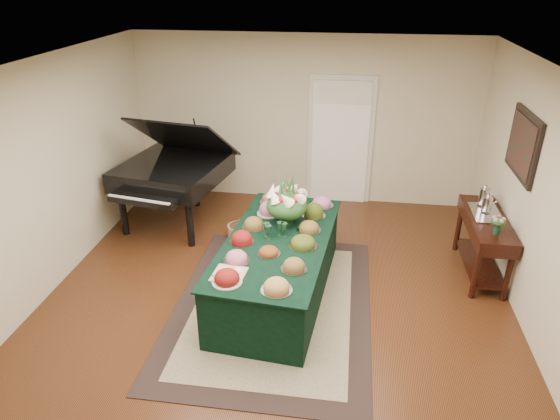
# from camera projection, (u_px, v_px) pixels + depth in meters

# --- Properties ---
(ground) EXTENTS (6.00, 6.00, 0.00)m
(ground) POSITION_uv_depth(u_px,v_px,m) (276.00, 300.00, 5.96)
(ground) COLOR black
(ground) RESTS_ON ground
(area_rug) EXTENTS (2.25, 3.15, 0.01)m
(area_rug) POSITION_uv_depth(u_px,v_px,m) (273.00, 305.00, 5.86)
(area_rug) COLOR black
(area_rug) RESTS_ON ground
(kitchen_doorway) EXTENTS (1.05, 0.07, 2.10)m
(kitchen_doorway) POSITION_uv_depth(u_px,v_px,m) (340.00, 142.00, 8.07)
(kitchen_doorway) COLOR beige
(kitchen_doorway) RESTS_ON ground
(buffet_table) EXTENTS (1.37, 2.53, 0.75)m
(buffet_table) POSITION_uv_depth(u_px,v_px,m) (278.00, 267.00, 5.91)
(buffet_table) COLOR black
(buffet_table) RESTS_ON ground
(food_platters) EXTENTS (1.14, 2.28, 0.14)m
(food_platters) POSITION_uv_depth(u_px,v_px,m) (279.00, 231.00, 5.82)
(food_platters) COLOR silver
(food_platters) RESTS_ON buffet_table
(cutting_board) EXTENTS (0.35, 0.35, 0.10)m
(cutting_board) POSITION_uv_depth(u_px,v_px,m) (229.00, 271.00, 5.08)
(cutting_board) COLOR tan
(cutting_board) RESTS_ON buffet_table
(green_goblets) EXTENTS (0.28, 0.18, 0.18)m
(green_goblets) POSITION_uv_depth(u_px,v_px,m) (275.00, 230.00, 5.76)
(green_goblets) COLOR #14321E
(green_goblets) RESTS_ON buffet_table
(floral_centerpiece) EXTENTS (0.52, 0.52, 0.52)m
(floral_centerpiece) POSITION_uv_depth(u_px,v_px,m) (287.00, 201.00, 5.98)
(floral_centerpiece) COLOR #14321E
(floral_centerpiece) RESTS_ON buffet_table
(grand_piano) EXTENTS (1.73, 1.87, 1.72)m
(grand_piano) POSITION_uv_depth(u_px,v_px,m) (173.00, 171.00, 7.39)
(grand_piano) COLOR black
(grand_piano) RESTS_ON ground
(wicker_basket) EXTENTS (0.34, 0.34, 0.21)m
(wicker_basket) POSITION_uv_depth(u_px,v_px,m) (239.00, 232.00, 7.26)
(wicker_basket) COLOR #98683D
(wicker_basket) RESTS_ON ground
(mahogany_sideboard) EXTENTS (0.45, 1.36, 0.80)m
(mahogany_sideboard) POSITION_uv_depth(u_px,v_px,m) (485.00, 231.00, 6.22)
(mahogany_sideboard) COLOR black
(mahogany_sideboard) RESTS_ON ground
(tea_service) EXTENTS (0.34, 0.58, 0.30)m
(tea_service) POSITION_uv_depth(u_px,v_px,m) (486.00, 202.00, 6.28)
(tea_service) COLOR silver
(tea_service) RESTS_ON mahogany_sideboard
(pink_bouquet) EXTENTS (0.18, 0.18, 0.23)m
(pink_bouquet) POSITION_uv_depth(u_px,v_px,m) (498.00, 222.00, 5.71)
(pink_bouquet) COLOR #14321E
(pink_bouquet) RESTS_ON mahogany_sideboard
(wall_painting) EXTENTS (0.05, 0.95, 0.75)m
(wall_painting) POSITION_uv_depth(u_px,v_px,m) (523.00, 145.00, 5.70)
(wall_painting) COLOR black
(wall_painting) RESTS_ON ground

